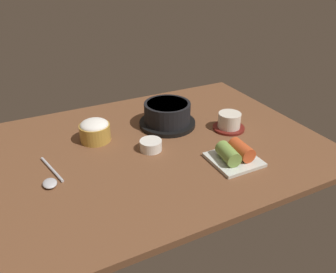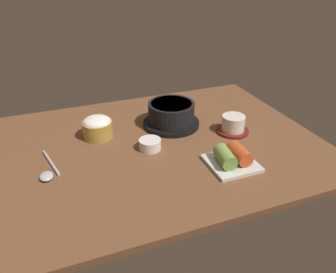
# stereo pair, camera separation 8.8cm
# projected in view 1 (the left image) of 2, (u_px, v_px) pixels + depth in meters

# --- Properties ---
(dining_table) EXTENTS (1.00, 0.76, 0.02)m
(dining_table) POSITION_uv_depth(u_px,v_px,m) (160.00, 146.00, 1.05)
(dining_table) COLOR brown
(dining_table) RESTS_ON ground
(stone_pot) EXTENTS (0.19, 0.19, 0.08)m
(stone_pot) POSITION_uv_depth(u_px,v_px,m) (167.00, 114.00, 1.14)
(stone_pot) COLOR black
(stone_pot) RESTS_ON dining_table
(rice_bowl) EXTENTS (0.10, 0.10, 0.07)m
(rice_bowl) POSITION_uv_depth(u_px,v_px,m) (95.00, 130.00, 1.05)
(rice_bowl) COLOR #B78C38
(rice_bowl) RESTS_ON dining_table
(tea_cup_with_saucer) EXTENTS (0.11, 0.11, 0.06)m
(tea_cup_with_saucer) POSITION_uv_depth(u_px,v_px,m) (229.00, 122.00, 1.12)
(tea_cup_with_saucer) COLOR maroon
(tea_cup_with_saucer) RESTS_ON dining_table
(banchan_cup_center) EXTENTS (0.07, 0.07, 0.03)m
(banchan_cup_center) POSITION_uv_depth(u_px,v_px,m) (151.00, 145.00, 1.00)
(banchan_cup_center) COLOR white
(banchan_cup_center) RESTS_ON dining_table
(kimchi_plate) EXTENTS (0.13, 0.13, 0.05)m
(kimchi_plate) POSITION_uv_depth(u_px,v_px,m) (234.00, 155.00, 0.95)
(kimchi_plate) COLOR silver
(kimchi_plate) RESTS_ON dining_table
(spoon) EXTENTS (0.05, 0.16, 0.01)m
(spoon) POSITION_uv_depth(u_px,v_px,m) (50.00, 179.00, 0.87)
(spoon) COLOR #B7B7BC
(spoon) RESTS_ON dining_table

